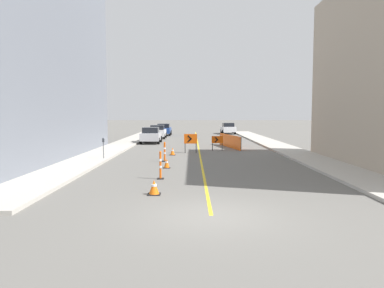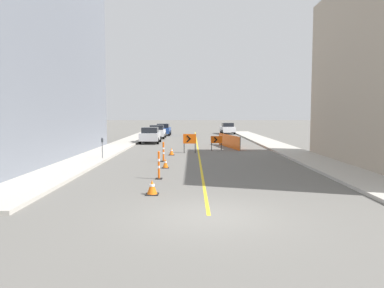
% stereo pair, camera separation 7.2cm
% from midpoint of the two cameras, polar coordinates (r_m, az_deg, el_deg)
% --- Properties ---
extents(ground_plane, '(300.00, 300.00, 0.00)m').
position_cam_midpoint_polar(ground_plane, '(11.13, 3.03, -10.86)').
color(ground_plane, '#605E59').
extents(lane_stripe, '(0.12, 48.07, 0.01)m').
position_cam_midpoint_polar(lane_stripe, '(34.87, 1.14, -0.19)').
color(lane_stripe, gold).
rests_on(lane_stripe, ground_plane).
extents(sidewalk_left, '(2.49, 48.07, 0.14)m').
position_cam_midpoint_polar(sidewalk_left, '(35.47, -10.35, -0.07)').
color(sidewalk_left, '#ADA89E').
rests_on(sidewalk_left, ground_plane).
extents(sidewalk_right, '(2.49, 48.07, 0.14)m').
position_cam_midpoint_polar(sidewalk_right, '(35.68, 12.57, -0.08)').
color(sidewalk_right, '#ADA89E').
rests_on(sidewalk_right, ground_plane).
extents(building_facade_left, '(6.00, 21.77, 15.74)m').
position_cam_midpoint_polar(building_facade_left, '(26.23, -24.91, 15.02)').
color(building_facade_left, slate).
rests_on(building_facade_left, ground_plane).
extents(traffic_cone_nearest, '(0.47, 0.47, 0.55)m').
position_cam_midpoint_polar(traffic_cone_nearest, '(13.89, -5.68, -6.59)').
color(traffic_cone_nearest, black).
rests_on(traffic_cone_nearest, ground_plane).
extents(traffic_cone_second, '(0.38, 0.38, 0.52)m').
position_cam_midpoint_polar(traffic_cone_second, '(20.45, -3.70, -2.97)').
color(traffic_cone_second, black).
rests_on(traffic_cone_second, ground_plane).
extents(traffic_cone_third, '(0.41, 0.41, 0.54)m').
position_cam_midpoint_polar(traffic_cone_third, '(26.68, -2.79, -1.14)').
color(traffic_cone_third, black).
rests_on(traffic_cone_third, ground_plane).
extents(delineator_post_front, '(0.30, 0.30, 1.28)m').
position_cam_midpoint_polar(delineator_post_front, '(17.05, -4.68, -3.49)').
color(delineator_post_front, black).
rests_on(delineator_post_front, ground_plane).
extents(delineator_post_rear, '(0.35, 0.35, 1.22)m').
position_cam_midpoint_polar(delineator_post_rear, '(23.18, -4.01, -1.38)').
color(delineator_post_rear, black).
rests_on(delineator_post_rear, ground_plane).
extents(arrow_barricade_primary, '(0.98, 0.09, 1.43)m').
position_cam_midpoint_polar(arrow_barricade_primary, '(28.00, -0.01, 0.67)').
color(arrow_barricade_primary, '#EF560C').
rests_on(arrow_barricade_primary, ground_plane).
extents(arrow_barricade_secondary, '(0.91, 0.12, 1.16)m').
position_cam_midpoint_polar(arrow_barricade_secondary, '(30.00, 4.09, 0.56)').
color(arrow_barricade_secondary, '#EF560C').
rests_on(arrow_barricade_secondary, ground_plane).
extents(safety_mesh_fence, '(1.25, 6.35, 1.11)m').
position_cam_midpoint_polar(safety_mesh_fence, '(32.77, 5.96, 0.44)').
color(safety_mesh_fence, '#EF560C').
rests_on(safety_mesh_fence, ground_plane).
extents(parked_car_curb_near, '(1.94, 4.32, 1.59)m').
position_cam_midpoint_polar(parked_car_curb_near, '(37.52, -6.04, 1.35)').
color(parked_car_curb_near, '#B7B7BC').
rests_on(parked_car_curb_near, ground_plane).
extents(parked_car_curb_mid, '(1.94, 4.32, 1.59)m').
position_cam_midpoint_polar(parked_car_curb_mid, '(44.42, -5.02, 1.88)').
color(parked_car_curb_mid, silver).
rests_on(parked_car_curb_mid, ground_plane).
extents(parked_car_curb_far, '(1.93, 4.30, 1.59)m').
position_cam_midpoint_polar(parked_car_curb_far, '(50.33, -4.07, 2.22)').
color(parked_car_curb_far, navy).
rests_on(parked_car_curb_far, ground_plane).
extents(parked_car_opposite_side, '(1.97, 4.37, 1.59)m').
position_cam_midpoint_polar(parked_car_opposite_side, '(54.45, 5.75, 2.40)').
color(parked_car_opposite_side, silver).
rests_on(parked_car_opposite_side, ground_plane).
extents(parking_meter_near_curb, '(0.12, 0.11, 1.29)m').
position_cam_midpoint_polar(parking_meter_near_curb, '(24.31, -13.16, 0.05)').
color(parking_meter_near_curb, '#4C4C51').
rests_on(parking_meter_near_curb, sidewalk_left).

